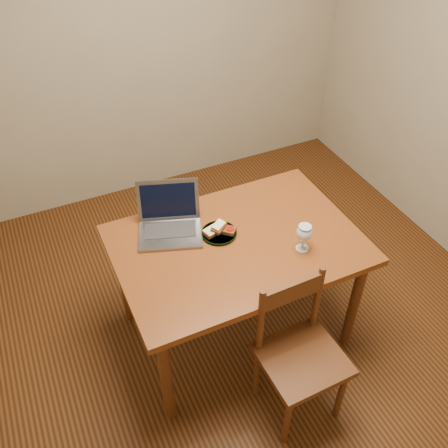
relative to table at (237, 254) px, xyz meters
name	(u,v)px	position (x,y,z in m)	size (l,w,h in m)	color
floor	(245,311)	(0.12, 0.10, -0.66)	(3.20, 3.20, 0.02)	black
back_wall	(146,28)	(0.12, 1.71, 0.65)	(3.20, 0.02, 2.60)	gray
table	(237,254)	(0.00, 0.00, 0.00)	(1.30, 0.90, 0.74)	#57250E
chair	(301,350)	(0.07, -0.57, -0.19)	(0.41, 0.39, 0.43)	#3B200C
plate	(219,233)	(-0.06, 0.10, 0.09)	(0.19, 0.19, 0.02)	black
sandwich_cheese	(213,231)	(-0.10, 0.11, 0.12)	(0.10, 0.06, 0.03)	#381E0C
sandwich_tomato	(226,229)	(-0.03, 0.09, 0.12)	(0.10, 0.06, 0.03)	#381E0C
sandwich_top	(219,227)	(-0.06, 0.10, 0.14)	(0.09, 0.05, 0.03)	#381E0C
milk_glass	(304,238)	(0.29, -0.19, 0.16)	(0.08, 0.08, 0.16)	white
laptop	(169,218)	(-0.28, 0.27, 0.15)	(0.42, 0.40, 0.24)	slate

